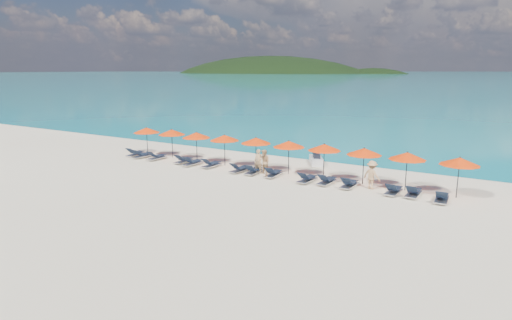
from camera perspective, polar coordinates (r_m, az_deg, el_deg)
The scene contains 33 objects.
ground at distance 24.87m, azimuth -3.55°, elevation -3.95°, with size 1400.00×1400.00×0.00m, color beige.
sea at distance 679.87m, azimuth 30.18°, elevation 9.91°, with size 1600.00×1300.00×0.01m, color #1FA9B2.
headland_main at distance 643.11m, azimuth 1.58°, elevation 8.09°, with size 374.00×242.00×126.50m.
headland_small at distance 603.78m, azimuth 15.18°, elevation 7.70°, with size 162.00×126.00×85.50m.
jetski at distance 31.59m, azimuth 8.02°, elevation 0.02°, with size 1.80×2.32×0.78m.
beachgoer_a at distance 28.41m, azimuth 0.33°, elevation -0.19°, with size 0.60×0.39×1.64m, color tan.
beachgoer_b at distance 28.07m, azimuth 1.11°, elevation -0.31°, with size 0.81×0.47×1.67m, color tan.
beachgoer_c at distance 25.61m, azimuth 15.18°, elevation -1.94°, with size 1.08×0.50×1.68m, color tan.
umbrella_0 at distance 35.55m, azimuth -14.39°, elevation 3.88°, with size 2.10×2.10×2.28m.
umbrella_1 at distance 33.97m, azimuth -11.18°, elevation 3.66°, with size 2.10×2.10×2.28m.
umbrella_2 at distance 32.11m, azimuth -7.96°, elevation 3.29°, with size 2.10×2.10×2.28m.
umbrella_3 at distance 30.68m, azimuth -4.22°, elevation 2.97°, with size 2.10×2.10×2.28m.
umbrella_4 at distance 29.38m, azimuth -0.00°, elevation 2.60°, with size 2.10×2.10×2.28m.
umbrella_5 at distance 28.11m, azimuth 4.40°, elevation 2.13°, with size 2.10×2.10×2.28m.
umbrella_6 at distance 27.21m, azimuth 9.10°, elevation 1.68°, with size 2.10×2.10×2.28m.
umbrella_7 at distance 26.29m, azimuth 14.23°, elevation 1.10°, with size 2.10×2.10×2.28m.
umbrella_8 at distance 25.68m, azimuth 19.54°, elevation 0.51°, with size 2.10×2.10×2.28m.
umbrella_9 at distance 25.26m, azimuth 25.52°, elevation -0.17°, with size 2.10×2.10×2.28m.
lounger_0 at distance 35.51m, azimuth -15.80°, elevation 0.87°, with size 0.78×1.75×0.66m.
lounger_1 at distance 34.63m, azimuth -14.97°, elevation 0.64°, with size 0.73×1.74×0.66m.
lounger_2 at distance 33.68m, azimuth -13.09°, elevation 0.42°, with size 0.62×1.70×0.66m.
lounger_3 at distance 32.06m, azimuth -9.64°, elevation -0.01°, with size 0.67×1.72×0.66m.
lounger_4 at distance 31.19m, azimuth -8.47°, elevation -0.31°, with size 0.77×1.75×0.66m.
lounger_5 at distance 30.41m, azimuth -6.01°, elevation -0.57°, with size 0.66×1.72×0.66m.
lounger_6 at distance 28.84m, azimuth -2.19°, elevation -1.20°, with size 0.79×1.75×0.66m.
lounger_7 at distance 28.32m, azimuth -0.35°, elevation -1.44°, with size 0.74×1.74×0.66m.
lounger_8 at distance 27.65m, azimuth 2.30°, elevation -1.79°, with size 0.72×1.73×0.66m.
lounger_9 at distance 26.48m, azimuth 6.83°, elevation -2.49°, with size 0.76×1.74×0.66m.
lounger_10 at distance 26.20m, azimuth 9.42°, elevation -2.73°, with size 0.75×1.74×0.66m.
lounger_11 at distance 25.71m, azimuth 12.32°, elevation -3.13°, with size 0.67×1.72×0.66m.
lounger_12 at distance 25.03m, azimuth 17.87°, elevation -3.86°, with size 0.72×1.73×0.66m.
lounger_13 at distance 24.95m, azimuth 20.25°, elevation -4.08°, with size 0.65×1.71×0.66m.
lounger_14 at distance 24.50m, azimuth 23.53°, elevation -4.64°, with size 0.72×1.73×0.66m.
Camera 1 is at (13.55, -19.70, 6.86)m, focal length 30.00 mm.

